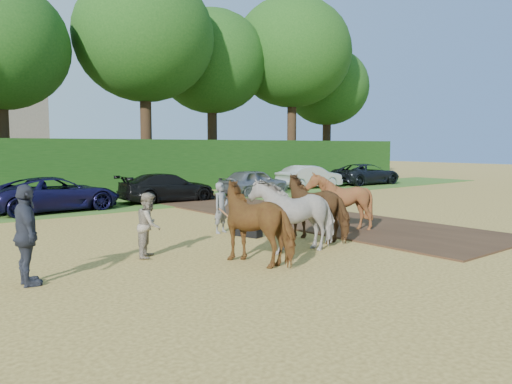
{
  "coord_description": "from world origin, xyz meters",
  "views": [
    {
      "loc": [
        -11.47,
        -7.17,
        2.68
      ],
      "look_at": [
        -2.91,
        3.35,
        1.4
      ],
      "focal_mm": 35.0,
      "sensor_mm": 36.0,
      "label": 1
    }
  ],
  "objects_px": {
    "spectator_far": "(26,235)",
    "plough_team": "(304,210)",
    "spectator_near": "(149,225)",
    "church": "(17,48)",
    "parked_cars": "(178,186)"
  },
  "relations": [
    {
      "from": "spectator_far",
      "to": "plough_team",
      "type": "height_order",
      "value": "spectator_far"
    },
    {
      "from": "spectator_near",
      "to": "church",
      "type": "xyz_separation_m",
      "value": [
        10.02,
        51.42,
        12.95
      ]
    },
    {
      "from": "church",
      "to": "parked_cars",
      "type": "bearing_deg",
      "value": -94.5
    },
    {
      "from": "spectator_far",
      "to": "spectator_near",
      "type": "bearing_deg",
      "value": -72.24
    },
    {
      "from": "spectator_near",
      "to": "plough_team",
      "type": "bearing_deg",
      "value": -66.86
    },
    {
      "from": "church",
      "to": "plough_team",
      "type": "bearing_deg",
      "value": -96.53
    },
    {
      "from": "spectator_far",
      "to": "parked_cars",
      "type": "bearing_deg",
      "value": -38.17
    },
    {
      "from": "plough_team",
      "to": "parked_cars",
      "type": "xyz_separation_m",
      "value": [
        2.79,
        11.49,
        -0.21
      ]
    },
    {
      "from": "spectator_near",
      "to": "church",
      "type": "distance_m",
      "value": 53.96
    },
    {
      "from": "plough_team",
      "to": "church",
      "type": "relative_size",
      "value": 0.23
    },
    {
      "from": "spectator_near",
      "to": "spectator_far",
      "type": "relative_size",
      "value": 0.8
    },
    {
      "from": "spectator_far",
      "to": "parked_cars",
      "type": "distance_m",
      "value": 14.72
    },
    {
      "from": "parked_cars",
      "to": "plough_team",
      "type": "bearing_deg",
      "value": -103.64
    },
    {
      "from": "spectator_far",
      "to": "church",
      "type": "height_order",
      "value": "church"
    },
    {
      "from": "spectator_near",
      "to": "spectator_far",
      "type": "distance_m",
      "value": 3.05
    }
  ]
}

